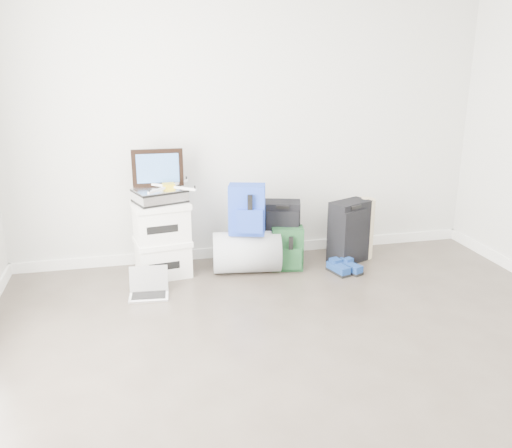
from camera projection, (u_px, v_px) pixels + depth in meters
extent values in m
plane|color=#3D342C|center=(345.00, 403.00, 3.08)|extent=(5.00, 5.00, 0.00)
cube|color=silver|center=(250.00, 117.00, 5.01)|extent=(4.50, 0.02, 2.70)
cube|color=white|center=(251.00, 250.00, 5.38)|extent=(4.50, 0.02, 0.10)
cube|color=white|center=(163.00, 259.00, 4.87)|extent=(0.50, 0.42, 0.29)
cube|color=white|center=(162.00, 241.00, 4.82)|extent=(0.52, 0.45, 0.04)
cube|color=white|center=(161.00, 223.00, 4.77)|extent=(0.50, 0.42, 0.29)
cube|color=white|center=(160.00, 205.00, 4.72)|extent=(0.52, 0.45, 0.04)
cube|color=#B2B2B7|center=(160.00, 196.00, 4.69)|extent=(0.49, 0.42, 0.12)
cube|color=black|center=(158.00, 168.00, 4.72)|extent=(0.44, 0.04, 0.33)
cube|color=#2A4EA9|center=(158.00, 168.00, 4.70)|extent=(0.37, 0.01, 0.25)
cube|color=gold|center=(169.00, 186.00, 4.67)|extent=(0.11, 0.11, 0.05)
cube|color=white|center=(178.00, 183.00, 4.78)|extent=(0.20, 0.23, 0.02)
cube|color=white|center=(156.00, 185.00, 4.73)|extent=(0.23, 0.20, 0.02)
cube|color=white|center=(159.00, 190.00, 4.55)|extent=(0.20, 0.23, 0.02)
cube|color=white|center=(182.00, 188.00, 4.61)|extent=(0.23, 0.20, 0.02)
cylinder|color=gray|center=(247.00, 252.00, 4.92)|extent=(0.65, 0.46, 0.37)
cube|color=#182BA0|center=(247.00, 209.00, 4.78)|extent=(0.36, 0.27, 0.44)
cube|color=#182BA0|center=(250.00, 221.00, 4.71)|extent=(0.24, 0.13, 0.21)
cube|color=black|center=(279.00, 233.00, 5.09)|extent=(0.44, 0.32, 0.61)
cube|color=black|center=(282.00, 237.00, 4.97)|extent=(0.29, 0.11, 0.49)
cube|color=black|center=(283.00, 207.00, 4.89)|extent=(0.12, 0.06, 0.02)
cube|color=#14381B|center=(287.00, 248.00, 4.98)|extent=(0.31, 0.22, 0.40)
cube|color=#14381B|center=(290.00, 259.00, 4.91)|extent=(0.22, 0.10, 0.19)
cube|color=black|center=(349.00, 232.00, 5.15)|extent=(0.43, 0.35, 0.59)
cube|color=black|center=(354.00, 236.00, 5.03)|extent=(0.27, 0.15, 0.48)
cube|color=black|center=(356.00, 207.00, 4.95)|extent=(0.13, 0.08, 0.03)
cube|color=black|center=(338.00, 272.00, 4.93)|extent=(0.16, 0.27, 0.02)
cube|color=#1A4FA1|center=(338.00, 268.00, 4.92)|extent=(0.16, 0.26, 0.06)
cube|color=black|center=(350.00, 271.00, 4.96)|extent=(0.20, 0.27, 0.02)
cube|color=#1A4FA1|center=(350.00, 267.00, 4.94)|extent=(0.19, 0.26, 0.06)
cylinder|color=tan|center=(364.00, 228.00, 5.25)|extent=(0.19, 0.19, 0.59)
cube|color=silver|center=(149.00, 296.00, 4.44)|extent=(0.33, 0.25, 0.01)
cube|color=black|center=(149.00, 295.00, 4.44)|extent=(0.29, 0.17, 0.00)
cube|color=black|center=(149.00, 278.00, 4.51)|extent=(0.32, 0.04, 0.21)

